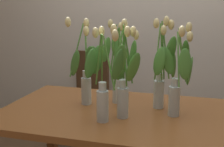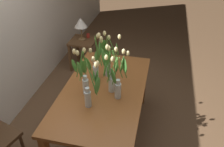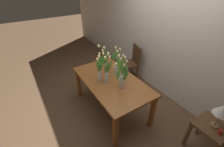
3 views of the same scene
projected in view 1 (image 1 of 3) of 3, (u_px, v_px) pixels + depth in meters
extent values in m
cube|color=silver|center=(158.00, 10.00, 2.97)|extent=(9.00, 0.10, 2.70)
cube|color=brown|center=(128.00, 115.00, 1.83)|extent=(1.60, 0.90, 0.04)
cube|color=brown|center=(52.00, 132.00, 2.48)|extent=(0.07, 0.07, 0.70)
cylinder|color=silver|center=(159.00, 94.00, 1.89)|extent=(0.07, 0.07, 0.18)
cylinder|color=silver|center=(159.00, 77.00, 1.86)|extent=(0.04, 0.04, 0.05)
cylinder|color=silver|center=(159.00, 99.00, 1.90)|extent=(0.06, 0.06, 0.11)
cylinder|color=#56933D|center=(166.00, 52.00, 1.81)|extent=(0.06, 0.03, 0.33)
ellipsoid|color=#F4E093|center=(171.00, 25.00, 1.76)|extent=(0.04, 0.04, 0.06)
ellipsoid|color=#4C8E38|center=(173.00, 65.00, 1.82)|extent=(0.05, 0.12, 0.18)
cylinder|color=#56933D|center=(158.00, 52.00, 1.79)|extent=(0.03, 0.08, 0.34)
ellipsoid|color=#F4E093|center=(156.00, 23.00, 1.72)|extent=(0.04, 0.04, 0.06)
ellipsoid|color=#4C8E38|center=(159.00, 62.00, 1.75)|extent=(0.10, 0.06, 0.18)
cylinder|color=#56933D|center=(161.00, 55.00, 1.79)|extent=(0.03, 0.07, 0.30)
ellipsoid|color=#F4E093|center=(164.00, 30.00, 1.73)|extent=(0.04, 0.04, 0.06)
ellipsoid|color=#4C8E38|center=(167.00, 61.00, 1.76)|extent=(0.12, 0.04, 0.18)
cylinder|color=#56933D|center=(163.00, 50.00, 1.80)|extent=(0.04, 0.04, 0.36)
ellipsoid|color=#F4E093|center=(166.00, 21.00, 1.74)|extent=(0.04, 0.04, 0.06)
ellipsoid|color=#4C8E38|center=(171.00, 50.00, 1.77)|extent=(0.10, 0.07, 0.18)
cylinder|color=silver|center=(103.00, 106.00, 1.66)|extent=(0.07, 0.07, 0.18)
cylinder|color=silver|center=(102.00, 87.00, 1.64)|extent=(0.04, 0.04, 0.05)
cylinder|color=silver|center=(103.00, 111.00, 1.67)|extent=(0.06, 0.06, 0.11)
cylinder|color=#56933D|center=(109.00, 63.00, 1.55)|extent=(0.09, 0.08, 0.28)
ellipsoid|color=#F4E093|center=(115.00, 36.00, 1.48)|extent=(0.04, 0.04, 0.06)
ellipsoid|color=#427F33|center=(118.00, 64.00, 1.54)|extent=(0.10, 0.09, 0.18)
cylinder|color=#56933D|center=(99.00, 60.00, 1.64)|extent=(0.06, 0.05, 0.29)
ellipsoid|color=#F4E093|center=(95.00, 33.00, 1.63)|extent=(0.04, 0.04, 0.06)
ellipsoid|color=#427F33|center=(91.00, 63.00, 1.66)|extent=(0.08, 0.11, 0.18)
cylinder|color=#56933D|center=(102.00, 59.00, 1.67)|extent=(0.04, 0.11, 0.29)
ellipsoid|color=#F4E093|center=(101.00, 31.00, 1.69)|extent=(0.04, 0.04, 0.06)
ellipsoid|color=#427F33|center=(97.00, 60.00, 1.71)|extent=(0.10, 0.07, 0.18)
cylinder|color=silver|center=(123.00, 103.00, 1.72)|extent=(0.07, 0.07, 0.18)
cylinder|color=silver|center=(123.00, 84.00, 1.70)|extent=(0.04, 0.04, 0.05)
cylinder|color=silver|center=(123.00, 108.00, 1.73)|extent=(0.06, 0.06, 0.11)
cylinder|color=#478433|center=(124.00, 55.00, 1.68)|extent=(0.01, 0.04, 0.34)
ellipsoid|color=#F4E093|center=(124.00, 24.00, 1.66)|extent=(0.04, 0.04, 0.06)
ellipsoid|color=#4C8E38|center=(120.00, 67.00, 1.75)|extent=(0.09, 0.05, 0.18)
cylinder|color=#478433|center=(125.00, 59.00, 1.64)|extent=(0.04, 0.04, 0.31)
ellipsoid|color=#F4E093|center=(127.00, 32.00, 1.59)|extent=(0.04, 0.04, 0.06)
ellipsoid|color=#4C8E38|center=(133.00, 67.00, 1.62)|extent=(0.11, 0.07, 0.18)
cylinder|color=#478433|center=(118.00, 59.00, 1.60)|extent=(0.03, 0.12, 0.31)
ellipsoid|color=#F4E093|center=(114.00, 30.00, 1.51)|extent=(0.04, 0.04, 0.06)
ellipsoid|color=#4C8E38|center=(120.00, 60.00, 1.55)|extent=(0.11, 0.05, 0.18)
cylinder|color=#478433|center=(129.00, 58.00, 1.68)|extent=(0.05, 0.04, 0.30)
ellipsoid|color=#F4E093|center=(133.00, 31.00, 1.65)|extent=(0.04, 0.04, 0.06)
ellipsoid|color=#4C8E38|center=(133.00, 55.00, 1.72)|extent=(0.08, 0.07, 0.18)
cylinder|color=silver|center=(174.00, 101.00, 1.75)|extent=(0.07, 0.07, 0.18)
cylinder|color=silver|center=(175.00, 82.00, 1.73)|extent=(0.04, 0.04, 0.05)
cylinder|color=silver|center=(174.00, 106.00, 1.76)|extent=(0.06, 0.06, 0.11)
cylinder|color=#56933D|center=(178.00, 59.00, 1.62)|extent=(0.04, 0.12, 0.30)
ellipsoid|color=#F4E093|center=(182.00, 31.00, 1.53)|extent=(0.04, 0.04, 0.06)
ellipsoid|color=#4C8E38|center=(185.00, 64.00, 1.59)|extent=(0.08, 0.06, 0.17)
cylinder|color=#56933D|center=(182.00, 56.00, 1.71)|extent=(0.06, 0.05, 0.32)
ellipsoid|color=#F4E093|center=(189.00, 27.00, 1.68)|extent=(0.04, 0.04, 0.06)
ellipsoid|color=#4C8E38|center=(186.00, 53.00, 1.75)|extent=(0.06, 0.12, 0.18)
cylinder|color=#56933D|center=(183.00, 61.00, 1.69)|extent=(0.07, 0.01, 0.27)
ellipsoid|color=#F4E093|center=(190.00, 37.00, 1.65)|extent=(0.04, 0.04, 0.06)
ellipsoid|color=#4C8E38|center=(190.00, 71.00, 1.71)|extent=(0.04, 0.11, 0.18)
cylinder|color=silver|center=(86.00, 91.00, 1.96)|extent=(0.07, 0.07, 0.18)
cylinder|color=silver|center=(86.00, 74.00, 1.94)|extent=(0.04, 0.04, 0.05)
cylinder|color=silver|center=(86.00, 95.00, 1.97)|extent=(0.06, 0.06, 0.11)
cylinder|color=#56933D|center=(86.00, 54.00, 1.85)|extent=(0.05, 0.10, 0.28)
ellipsoid|color=#F4E093|center=(86.00, 31.00, 1.77)|extent=(0.04, 0.04, 0.06)
ellipsoid|color=#427F33|center=(91.00, 59.00, 1.82)|extent=(0.07, 0.08, 0.18)
cylinder|color=#56933D|center=(77.00, 50.00, 1.85)|extent=(0.06, 0.12, 0.33)
ellipsoid|color=#F4E093|center=(68.00, 22.00, 1.77)|extent=(0.04, 0.04, 0.06)
ellipsoid|color=#427F33|center=(75.00, 63.00, 1.82)|extent=(0.12, 0.06, 0.18)
cylinder|color=#56933D|center=(86.00, 50.00, 1.86)|extent=(0.04, 0.07, 0.34)
ellipsoid|color=#F4E093|center=(86.00, 23.00, 1.80)|extent=(0.04, 0.04, 0.06)
ellipsoid|color=#427F33|center=(92.00, 60.00, 1.84)|extent=(0.08, 0.08, 0.18)
cylinder|color=silver|center=(117.00, 90.00, 1.99)|extent=(0.07, 0.07, 0.18)
cylinder|color=silver|center=(118.00, 73.00, 1.97)|extent=(0.04, 0.04, 0.05)
cylinder|color=silver|center=(117.00, 94.00, 2.00)|extent=(0.06, 0.06, 0.11)
cylinder|color=#56933D|center=(119.00, 50.00, 1.98)|extent=(0.01, 0.09, 0.30)
ellipsoid|color=#F4E093|center=(121.00, 27.00, 1.99)|extent=(0.04, 0.04, 0.06)
ellipsoid|color=#4C8E38|center=(117.00, 49.00, 2.03)|extent=(0.11, 0.05, 0.18)
cylinder|color=#56933D|center=(114.00, 49.00, 1.96)|extent=(0.06, 0.04, 0.33)
ellipsoid|color=#F4E093|center=(110.00, 24.00, 1.95)|extent=(0.04, 0.04, 0.06)
ellipsoid|color=#4C8E38|center=(106.00, 50.00, 1.97)|extent=(0.07, 0.11, 0.18)
cylinder|color=#56933D|center=(127.00, 55.00, 1.91)|extent=(0.12, 0.04, 0.25)
ellipsoid|color=#F4E093|center=(136.00, 35.00, 1.85)|extent=(0.04, 0.04, 0.06)
ellipsoid|color=#4C8E38|center=(135.00, 59.00, 1.92)|extent=(0.06, 0.10, 0.18)
cylinder|color=#56933D|center=(122.00, 51.00, 1.93)|extent=(0.04, 0.01, 0.31)
ellipsoid|color=#F4E093|center=(124.00, 27.00, 1.90)|extent=(0.04, 0.04, 0.06)
ellipsoid|color=#4C8E38|center=(128.00, 59.00, 1.97)|extent=(0.05, 0.09, 0.18)
cube|color=#4C331E|center=(82.00, 100.00, 3.00)|extent=(0.49, 0.49, 0.04)
cylinder|color=#4C331E|center=(86.00, 131.00, 2.82)|extent=(0.04, 0.04, 0.43)
cylinder|color=#4C331E|center=(59.00, 124.00, 3.00)|extent=(0.04, 0.04, 0.43)
cylinder|color=#4C331E|center=(105.00, 120.00, 3.11)|extent=(0.04, 0.04, 0.43)
cylinder|color=#4C331E|center=(80.00, 114.00, 3.28)|extent=(0.04, 0.04, 0.43)
cube|color=#4C331E|center=(92.00, 73.00, 3.10)|extent=(0.39, 0.14, 0.46)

